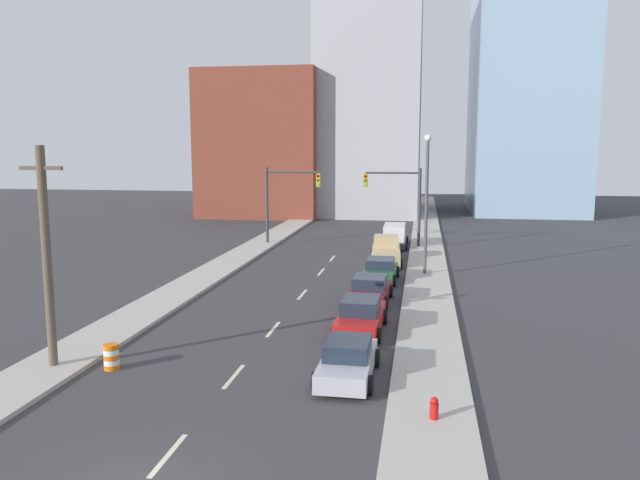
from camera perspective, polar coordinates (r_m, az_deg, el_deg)
The scene contains 23 objects.
sidewalk_left at distance 60.30m, azimuth -3.50°, elevation 0.79°, with size 2.67×91.23×0.17m.
sidewalk_right at distance 58.79m, azimuth 9.70°, elevation 0.49°, with size 2.67×91.23×0.17m.
lane_stripe_at_2m at distance 17.92m, azimuth -13.70°, elevation -18.54°, with size 0.16×2.40×0.01m, color beige.
lane_stripe_at_8m at distance 22.92m, azimuth -7.88°, elevation -12.24°, with size 0.16×2.40×0.01m, color beige.
lane_stripe_at_14m at distance 28.33m, azimuth -4.30°, elevation -8.13°, with size 0.16×2.40×0.01m, color beige.
lane_stripe_at_21m at distance 34.76m, azimuth -1.64°, elevation -4.99°, with size 0.16×2.40×0.01m, color beige.
lane_stripe_at_27m at distance 41.02m, azimuth 0.11°, elevation -2.92°, with size 0.16×2.40×0.01m, color beige.
lane_stripe_at_32m at distance 45.97m, azimuth 1.13°, elevation -1.69°, with size 0.16×2.40×0.01m, color beige.
building_brick_left at distance 77.98m, azimuth -4.71°, elevation 8.68°, with size 14.00×16.00×16.94m.
building_office_center at distance 80.16m, azimuth 4.79°, elevation 12.87°, with size 12.00×20.00×28.68m.
building_glass_right at distance 85.29m, azimuth 18.44°, elevation 15.45°, with size 13.00×20.00×38.28m.
traffic_signal_left at distance 52.15m, azimuth -3.50°, elevation 4.16°, with size 4.66×0.35×6.48m.
traffic_signal_right at distance 50.86m, azimuth 7.63°, elevation 4.00°, with size 4.66×0.35×6.48m.
utility_pole_left_near at distance 24.39m, azimuth -23.71°, elevation -1.41°, with size 1.60×0.32×8.16m.
traffic_barrel at distance 24.47m, azimuth -18.53°, elevation -10.09°, with size 0.56×0.56×0.95m.
street_lamp at distance 39.55m, azimuth 9.72°, elevation 4.02°, with size 0.44×0.44×8.88m.
fire_hydrant at distance 19.27m, azimuth 10.39°, elevation -15.11°, with size 0.26×0.26×0.84m.
sedan_silver at distance 22.38m, azimuth 2.54°, elevation -10.95°, with size 2.06×4.39×1.40m.
sedan_red at distance 27.72m, azimuth 3.72°, elevation -7.00°, with size 2.20×4.83×1.54m.
sedan_maroon at distance 33.01m, azimuth 4.58°, elevation -4.60°, with size 2.32×4.48×1.39m.
sedan_green at distance 38.25m, azimuth 5.54°, elevation -2.80°, with size 2.20×4.54×1.40m.
pickup_truck_tan at distance 44.52m, azimuth 6.06°, elevation -1.09°, with size 2.49×6.21×1.83m.
box_truck_black at distance 51.63m, azimuth 6.83°, elevation 0.35°, with size 2.22×5.94×1.85m.
Camera 1 is at (6.51, -12.63, 8.05)m, focal length 35.00 mm.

